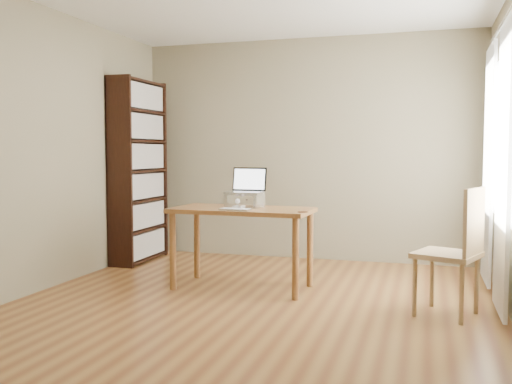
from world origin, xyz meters
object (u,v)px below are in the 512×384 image
object	(u,v)px
desk	(242,220)
cat	(246,200)
laptop	(247,186)
chair	(458,246)
keyboard	(235,209)
bookshelf	(139,171)

from	to	relation	value
desk	cat	size ratio (longest dim) A/B	2.71
laptop	chair	world-z (taller)	laptop
laptop	desk	bearing A→B (deg)	-87.74
desk	laptop	bearing A→B (deg)	92.26
keyboard	bookshelf	bearing A→B (deg)	150.66
desk	chair	distance (m)	1.92
bookshelf	desk	size ratio (longest dim) A/B	1.60
keyboard	cat	size ratio (longest dim) A/B	0.60
keyboard	cat	distance (m)	0.34
desk	laptop	xyz separation A→B (m)	(-0.00, 0.14, 0.30)
chair	laptop	bearing A→B (deg)	-174.84
cat	chair	bearing A→B (deg)	-11.57
bookshelf	keyboard	distance (m)	1.97
bookshelf	cat	size ratio (longest dim) A/B	4.32
desk	chair	world-z (taller)	chair
desk	cat	distance (m)	0.21
keyboard	cat	xyz separation A→B (m)	(-0.00, 0.33, 0.06)
bookshelf	desk	xyz separation A→B (m)	(1.56, -0.94, -0.41)
bookshelf	chair	world-z (taller)	bookshelf
desk	chair	xyz separation A→B (m)	(1.88, -0.40, -0.10)
chair	bookshelf	bearing A→B (deg)	179.98
cat	bookshelf	bearing A→B (deg)	156.02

